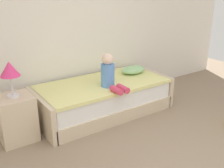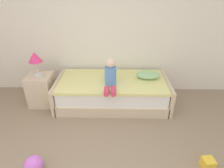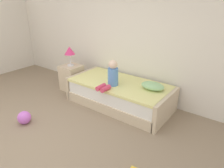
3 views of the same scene
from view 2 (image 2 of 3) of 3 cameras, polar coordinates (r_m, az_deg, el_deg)
wall_rear at (r=3.81m, az=-3.57°, el=18.32°), size 7.20×0.10×2.90m
bed at (r=3.66m, az=0.08°, el=-2.30°), size 2.11×1.00×0.50m
nightstand at (r=3.86m, az=-20.41°, el=-1.63°), size 0.44×0.44×0.60m
table_lamp at (r=3.60m, az=-22.12°, el=7.17°), size 0.24×0.24×0.45m
child_figure at (r=3.24m, az=-0.49°, el=2.59°), size 0.20×0.51×0.50m
pillow at (r=3.65m, az=10.78°, el=2.73°), size 0.44×0.30×0.13m
toy_ball at (r=2.74m, az=-22.45°, el=-21.49°), size 0.23×0.23×0.23m
toy_block at (r=2.90m, az=26.85°, el=-20.50°), size 0.16×0.16×0.14m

